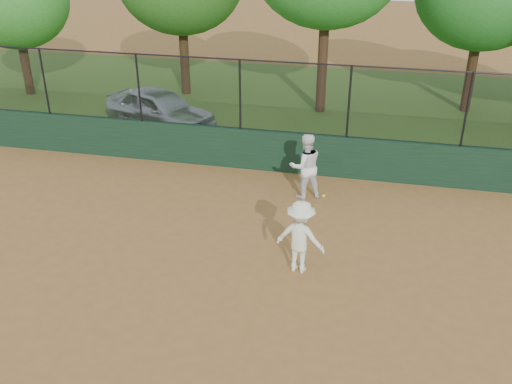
% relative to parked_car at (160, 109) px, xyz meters
% --- Properties ---
extents(ground, '(80.00, 80.00, 0.00)m').
position_rel_parked_car_xyz_m(ground, '(3.98, -8.57, -0.69)').
color(ground, '#925F2F').
rests_on(ground, ground).
extents(back_wall, '(26.00, 0.20, 1.20)m').
position_rel_parked_car_xyz_m(back_wall, '(3.98, -2.57, -0.09)').
color(back_wall, '#17321F').
rests_on(back_wall, ground).
extents(grass_strip, '(36.00, 12.00, 0.01)m').
position_rel_parked_car_xyz_m(grass_strip, '(3.98, 3.43, -0.69)').
color(grass_strip, '#34571B').
rests_on(grass_strip, ground).
extents(parked_car, '(4.38, 3.05, 1.39)m').
position_rel_parked_car_xyz_m(parked_car, '(0.00, 0.00, 0.00)').
color(parked_car, '#B2B6BC').
rests_on(parked_car, ground).
extents(player_second, '(1.06, 0.97, 1.76)m').
position_rel_parked_car_xyz_m(player_second, '(5.56, -4.03, 0.19)').
color(player_second, white).
rests_on(player_second, ground).
extents(player_main, '(1.14, 0.79, 1.93)m').
position_rel_parked_car_xyz_m(player_main, '(5.94, -7.41, 0.11)').
color(player_main, '#EDEFCA').
rests_on(player_main, ground).
extents(fence_assembly, '(26.00, 0.06, 2.00)m').
position_rel_parked_car_xyz_m(fence_assembly, '(3.95, -2.57, 1.54)').
color(fence_assembly, black).
rests_on(fence_assembly, back_wall).
extents(tree_0, '(4.18, 3.80, 5.43)m').
position_rel_parked_car_xyz_m(tree_0, '(-6.67, 2.66, 2.93)').
color(tree_0, '#422B17').
rests_on(tree_0, ground).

